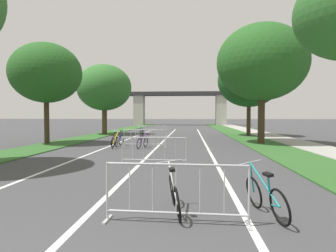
# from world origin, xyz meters

# --- Properties ---
(grass_verge_left) EXTENTS (2.53, 66.06, 0.05)m
(grass_verge_left) POSITION_xyz_m (-6.63, 27.02, 0.03)
(grass_verge_left) COLOR #2D5B26
(grass_verge_left) RESTS_ON ground
(grass_verge_right) EXTENTS (2.53, 66.06, 0.05)m
(grass_verge_right) POSITION_xyz_m (6.63, 27.02, 0.03)
(grass_verge_right) COLOR #2D5B26
(grass_verge_right) RESTS_ON ground
(sidewalk_path_right) EXTENTS (2.32, 66.06, 0.08)m
(sidewalk_path_right) POSITION_xyz_m (9.05, 27.02, 0.04)
(sidewalk_path_right) COLOR #9E9B93
(sidewalk_path_right) RESTS_ON ground
(lane_stripe_center) EXTENTS (0.14, 38.21, 0.01)m
(lane_stripe_center) POSITION_xyz_m (0.00, 19.11, 0.00)
(lane_stripe_center) COLOR silver
(lane_stripe_center) RESTS_ON ground
(lane_stripe_right_lane) EXTENTS (0.14, 38.21, 0.01)m
(lane_stripe_right_lane) POSITION_xyz_m (2.95, 19.11, 0.00)
(lane_stripe_right_lane) COLOR silver
(lane_stripe_right_lane) RESTS_ON ground
(lane_stripe_left_lane) EXTENTS (0.14, 38.21, 0.01)m
(lane_stripe_left_lane) POSITION_xyz_m (-2.95, 19.11, 0.00)
(lane_stripe_left_lane) COLOR silver
(lane_stripe_left_lane) RESTS_ON ground
(overpass_bridge) EXTENTS (22.34, 2.91, 6.33)m
(overpass_bridge) POSITION_xyz_m (0.00, 54.59, 4.30)
(overpass_bridge) COLOR #2D2D30
(overpass_bridge) RESTS_ON ground
(tree_left_pine_far) EXTENTS (4.55, 4.55, 6.56)m
(tree_left_pine_far) POSITION_xyz_m (-7.37, 16.89, 4.62)
(tree_left_pine_far) COLOR #3D2D1E
(tree_left_pine_far) RESTS_ON ground
(tree_left_cypress_far) EXTENTS (5.30, 5.30, 6.85)m
(tree_left_cypress_far) POSITION_xyz_m (-6.43, 26.71, 4.59)
(tree_left_cypress_far) COLOR #4C3823
(tree_left_cypress_far) RESTS_ON ground
(tree_right_oak_mid) EXTENTS (5.86, 5.86, 7.84)m
(tree_right_oak_mid) POSITION_xyz_m (6.62, 18.14, 5.33)
(tree_right_oak_mid) COLOR #3D2D1E
(tree_right_oak_mid) RESTS_ON ground
(tree_right_pine_near) EXTENTS (5.57, 5.57, 7.36)m
(tree_right_pine_near) POSITION_xyz_m (7.22, 25.37, 4.99)
(tree_right_pine_near) COLOR #3D2D1E
(tree_right_pine_near) RESTS_ON ground
(crowd_barrier_nearest) EXTENTS (2.55, 0.55, 1.05)m
(crowd_barrier_nearest) POSITION_xyz_m (1.69, 3.47, 0.52)
(crowd_barrier_nearest) COLOR #ADADB2
(crowd_barrier_nearest) RESTS_ON ground
(crowd_barrier_second) EXTENTS (2.55, 0.51, 1.05)m
(crowd_barrier_second) POSITION_xyz_m (0.56, 9.52, 0.52)
(crowd_barrier_second) COLOR #ADADB2
(crowd_barrier_second) RESTS_ON ground
(crowd_barrier_third) EXTENTS (2.55, 0.51, 1.05)m
(crowd_barrier_third) POSITION_xyz_m (-0.72, 15.56, 0.52)
(crowd_barrier_third) COLOR #ADADB2
(crowd_barrier_third) RESTS_ON ground
(crowd_barrier_fourth) EXTENTS (2.55, 0.53, 1.05)m
(crowd_barrier_fourth) POSITION_xyz_m (-1.15, 21.61, 0.52)
(crowd_barrier_fourth) COLOR #ADADB2
(crowd_barrier_fourth) RESTS_ON ground
(bicycle_yellow_0) EXTENTS (0.47, 1.61, 0.95)m
(bicycle_yellow_0) POSITION_xyz_m (-2.38, 15.06, 0.36)
(bicycle_yellow_0) COLOR black
(bicycle_yellow_0) RESTS_ON ground
(bicycle_teal_1) EXTENTS (0.70, 1.63, 1.00)m
(bicycle_teal_1) POSITION_xyz_m (3.32, 3.94, 0.37)
(bicycle_teal_1) COLOR black
(bicycle_teal_1) RESTS_ON ground
(bicycle_green_2) EXTENTS (0.53, 1.68, 0.95)m
(bicycle_green_2) POSITION_xyz_m (-1.97, 22.17, 0.38)
(bicycle_green_2) COLOR black
(bicycle_green_2) RESTS_ON ground
(bicycle_silver_3) EXTENTS (0.61, 1.68, 0.97)m
(bicycle_silver_3) POSITION_xyz_m (1.62, 4.03, 0.37)
(bicycle_silver_3) COLOR black
(bicycle_silver_3) RESTS_ON ground
(bicycle_blue_4) EXTENTS (0.56, 1.72, 1.03)m
(bicycle_blue_4) POSITION_xyz_m (-2.48, 16.13, 0.38)
(bicycle_blue_4) COLOR black
(bicycle_blue_4) RESTS_ON ground
(bicycle_purple_5) EXTENTS (0.70, 1.57, 0.92)m
(bicycle_purple_5) POSITION_xyz_m (-0.78, 15.11, 0.35)
(bicycle_purple_5) COLOR black
(bicycle_purple_5) RESTS_ON ground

